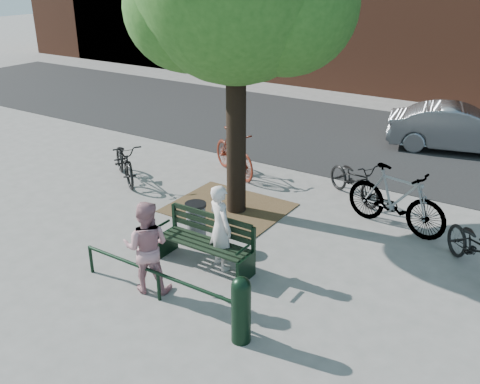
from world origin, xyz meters
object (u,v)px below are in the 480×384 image
Objects in this scene: person_left at (220,227)px; litter_bin at (196,223)px; park_bench at (207,240)px; parked_car at (460,129)px; bollard at (241,307)px; bicycle_c at (354,179)px; person_right at (147,247)px.

litter_bin is (-0.87, 0.45, -0.35)m from person_left.
park_bench is 9.09m from parked_car.
parked_car reaches higher than litter_bin.
parked_car is at bearing 76.00° from park_bench.
bollard is (1.60, -1.40, 0.07)m from park_bench.
bollard is 0.59× the size of bicycle_c.
litter_bin is 0.21× the size of parked_car.
bollard is 5.52m from bicycle_c.
park_bench is 4.22m from bicycle_c.
person_right is 0.40× the size of parked_car.
litter_bin is 8.78m from parked_car.
park_bench is at bearing 42.84° from person_left.
person_right is 5.41m from bicycle_c.
person_right reaches higher than parked_car.
bollard reaches higher than bicycle_c.
parked_car is at bearing -132.48° from person_right.
park_bench is 1.21m from person_right.
bollard is (1.37, -1.47, -0.21)m from person_left.
litter_bin is at bearing -173.86° from bicycle_c.
bicycle_c is at bearing 64.90° from litter_bin.
litter_bin is 3.94m from bicycle_c.
person_left is at bearing -143.61° from person_right.
person_right is 1.50× the size of bollard.
person_left is at bearing -160.03° from bicycle_c.
bollard is at bearing -41.19° from park_bench.
person_left is 0.88× the size of bicycle_c.
park_bench is 0.37m from person_left.
bicycle_c is 4.87m from parked_car.
parked_car is at bearing -76.78° from person_left.
bicycle_c is at bearing -132.90° from person_right.
person_right is (-0.34, -1.13, 0.29)m from park_bench.
person_right is at bearing -79.67° from litter_bin.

